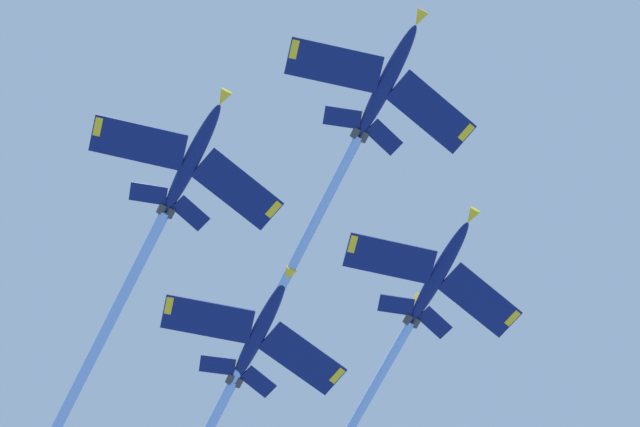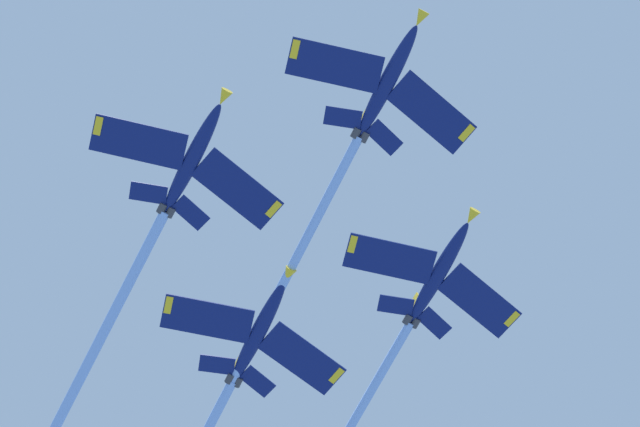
# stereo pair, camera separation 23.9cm
# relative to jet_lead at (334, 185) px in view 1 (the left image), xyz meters

# --- Properties ---
(jet_lead) EXTENTS (49.31, 27.98, 12.65)m
(jet_lead) POSITION_rel_jet_lead_xyz_m (0.00, 0.00, 0.00)
(jet_lead) COLOR navy
(jet_left_wing) EXTENTS (45.29, 26.76, 10.56)m
(jet_left_wing) POSITION_rel_jet_lead_xyz_m (-17.86, 7.36, -2.15)
(jet_left_wing) COLOR navy
(jet_right_wing) EXTENTS (47.00, 27.84, 12.07)m
(jet_right_wing) POSITION_rel_jet_lead_xyz_m (-8.73, -18.81, -2.73)
(jet_right_wing) COLOR navy
(jet_slot) EXTENTS (40.97, 24.08, 9.85)m
(jet_slot) POSITION_rel_jet_lead_xyz_m (-21.82, -9.45, -5.24)
(jet_slot) COLOR navy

